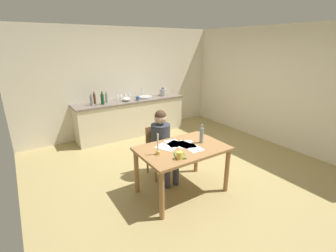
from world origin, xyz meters
The scene contains 29 objects.
ground_plane centered at (0.00, 0.00, -0.02)m, with size 5.20×5.20×0.04m, color tan.
wall_back centered at (0.00, 2.60, 1.30)m, with size 5.20×0.12×2.60m, color silver.
wall_right centered at (2.60, 0.00, 1.30)m, with size 0.12×5.20×2.60m, color silver.
kitchen_counter centered at (0.00, 2.24, 0.45)m, with size 2.75×0.64×0.90m.
dining_table centered at (-0.42, -0.51, 0.64)m, with size 1.30×0.86×0.75m.
chair_at_table centered at (-0.44, 0.16, 0.48)m, with size 0.43×0.43×0.87m.
person_seated centered at (-0.45, 0.01, 0.68)m, with size 0.34×0.61×1.19m.
coffee_mug centered at (-0.67, -0.79, 0.80)m, with size 0.12×0.08×0.10m.
candlestick centered at (-0.84, -0.51, 0.84)m, with size 0.06×0.06×0.31m.
book_magazine centered at (-0.62, -0.73, 0.76)m, with size 0.13×0.20×0.02m, color olive.
paper_letter centered at (-0.41, -0.37, 0.75)m, with size 0.21×0.30×0.00m, color white.
paper_bill centered at (-0.30, -0.61, 0.75)m, with size 0.21×0.30×0.00m, color white.
paper_envelope centered at (-0.28, -0.45, 0.75)m, with size 0.21×0.30×0.00m, color white.
paper_receipt centered at (-0.34, -0.43, 0.75)m, with size 0.21×0.30×0.00m, color white.
paper_notice centered at (-0.44, -0.30, 0.75)m, with size 0.21×0.30×0.00m, color white.
paper_flyer centered at (-0.61, -0.37, 0.75)m, with size 0.21×0.30×0.00m, color white.
wine_bottle_on_table centered at (-0.06, -0.52, 0.88)m, with size 0.06×0.06×0.30m.
sink_unit centered at (0.41, 2.24, 0.92)m, with size 0.36×0.36×0.24m.
bottle_oil centered at (-0.95, 2.20, 1.01)m, with size 0.08×0.08×0.27m.
bottle_vinegar centered at (-0.85, 2.31, 1.02)m, with size 0.06×0.06×0.28m.
bottle_wine_red centered at (-0.72, 2.15, 1.03)m, with size 0.07×0.07×0.29m.
bottle_sauce centered at (-0.59, 2.26, 1.01)m, with size 0.06×0.06×0.27m.
mixing_bowl centered at (-0.14, 2.18, 0.95)m, with size 0.20×0.20×0.09m, color white.
stovetop_kettle centered at (0.95, 2.24, 1.00)m, with size 0.18×0.18×0.22m.
wine_glass_near_sink centered at (0.05, 2.39, 1.01)m, with size 0.07×0.07×0.15m.
wine_glass_by_kettle centered at (-0.06, 2.39, 1.01)m, with size 0.07×0.07×0.15m.
wine_glass_back_left centered at (-0.18, 2.39, 1.01)m, with size 0.07×0.07×0.15m.
wine_glass_back_right centered at (-0.27, 2.39, 1.01)m, with size 0.07×0.07×0.15m.
teacup_on_counter centered at (0.13, 2.09, 0.95)m, with size 0.12×0.08×0.10m.
Camera 1 is at (-2.38, -3.14, 2.21)m, focal length 25.71 mm.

